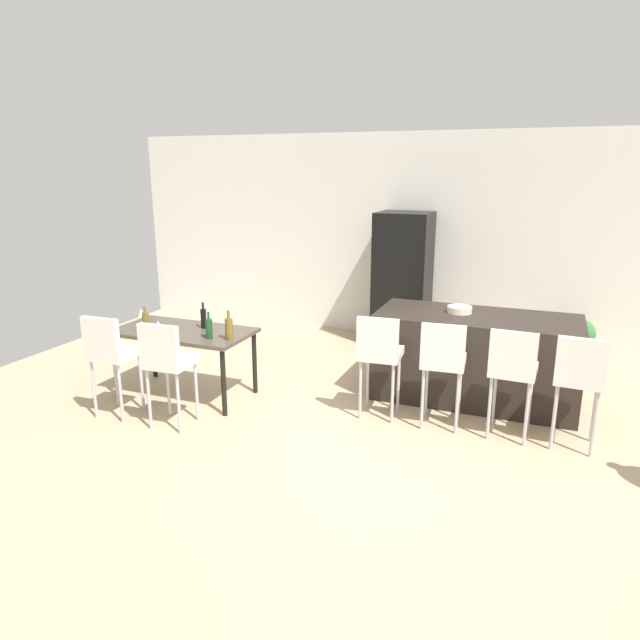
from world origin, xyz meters
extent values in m
plane|color=tan|center=(0.00, 0.00, 0.00)|extent=(10.00, 10.00, 0.00)
cube|color=silver|center=(0.00, 3.16, 1.45)|extent=(10.00, 0.12, 2.90)
cube|color=black|center=(0.62, 1.07, 0.46)|extent=(2.08, 0.95, 0.92)
cube|color=silver|center=(-0.20, 0.28, 0.65)|extent=(0.43, 0.43, 0.08)
cube|color=silver|center=(-0.19, 0.11, 0.87)|extent=(0.40, 0.09, 0.36)
cylinder|color=#B2B2B7|center=(-0.37, 0.43, 0.30)|extent=(0.03, 0.03, 0.61)
cylinder|color=#B2B2B7|center=(-0.05, 0.45, 0.30)|extent=(0.03, 0.03, 0.61)
cylinder|color=#B2B2B7|center=(-0.35, 0.11, 0.30)|extent=(0.03, 0.03, 0.61)
cylinder|color=#B2B2B7|center=(-0.03, 0.13, 0.30)|extent=(0.03, 0.03, 0.61)
cube|color=silver|center=(0.41, 0.28, 0.65)|extent=(0.43, 0.43, 0.08)
cube|color=silver|center=(0.42, 0.11, 0.87)|extent=(0.40, 0.09, 0.36)
cylinder|color=#B2B2B7|center=(0.24, 0.42, 0.30)|extent=(0.03, 0.03, 0.61)
cylinder|color=#B2B2B7|center=(0.56, 0.45, 0.30)|extent=(0.03, 0.03, 0.61)
cylinder|color=#B2B2B7|center=(0.26, 0.10, 0.30)|extent=(0.03, 0.03, 0.61)
cylinder|color=#B2B2B7|center=(0.58, 0.13, 0.30)|extent=(0.03, 0.03, 0.61)
cube|color=silver|center=(1.04, 0.28, 0.65)|extent=(0.42, 0.42, 0.08)
cube|color=silver|center=(1.03, 0.11, 0.87)|extent=(0.40, 0.08, 0.36)
cylinder|color=#B2B2B7|center=(0.89, 0.44, 0.30)|extent=(0.03, 0.03, 0.61)
cylinder|color=#B2B2B7|center=(1.21, 0.43, 0.30)|extent=(0.03, 0.03, 0.61)
cylinder|color=#B2B2B7|center=(0.87, 0.13, 0.30)|extent=(0.03, 0.03, 0.61)
cylinder|color=#B2B2B7|center=(1.19, 0.11, 0.30)|extent=(0.03, 0.03, 0.61)
cube|color=silver|center=(1.58, 0.28, 0.65)|extent=(0.42, 0.42, 0.08)
cube|color=silver|center=(1.57, 0.11, 0.87)|extent=(0.40, 0.08, 0.36)
cylinder|color=#B2B2B7|center=(1.43, 0.45, 0.30)|extent=(0.03, 0.03, 0.61)
cylinder|color=#B2B2B7|center=(1.75, 0.43, 0.30)|extent=(0.03, 0.03, 0.61)
cylinder|color=#B2B2B7|center=(1.42, 0.13, 0.30)|extent=(0.03, 0.03, 0.61)
cylinder|color=#B2B2B7|center=(1.74, 0.11, 0.30)|extent=(0.03, 0.03, 0.61)
cube|color=#4C4238|center=(-2.31, 0.00, 0.72)|extent=(1.47, 0.77, 0.04)
cylinder|color=black|center=(-2.99, 0.33, 0.35)|extent=(0.05, 0.05, 0.70)
cylinder|color=black|center=(-1.64, 0.33, 0.35)|extent=(0.05, 0.05, 0.70)
cylinder|color=black|center=(-2.99, -0.32, 0.35)|extent=(0.05, 0.05, 0.70)
cylinder|color=black|center=(-1.64, -0.32, 0.35)|extent=(0.05, 0.05, 0.70)
cube|color=silver|center=(-2.64, -0.68, 0.65)|extent=(0.41, 0.41, 0.08)
cube|color=silver|center=(-2.64, -0.85, 0.87)|extent=(0.40, 0.07, 0.36)
cylinder|color=#B2B2B7|center=(-2.81, -0.53, 0.30)|extent=(0.03, 0.03, 0.61)
cylinder|color=#B2B2B7|center=(-2.49, -0.52, 0.30)|extent=(0.03, 0.03, 0.61)
cylinder|color=#B2B2B7|center=(-2.80, -0.85, 0.30)|extent=(0.03, 0.03, 0.61)
cylinder|color=#B2B2B7|center=(-2.48, -0.84, 0.30)|extent=(0.03, 0.03, 0.61)
cube|color=silver|center=(-1.98, -0.68, 0.65)|extent=(0.42, 0.42, 0.08)
cube|color=silver|center=(-1.97, -0.85, 0.87)|extent=(0.40, 0.08, 0.36)
cylinder|color=#B2B2B7|center=(-2.15, -0.53, 0.30)|extent=(0.03, 0.03, 0.61)
cylinder|color=#B2B2B7|center=(-1.83, -0.51, 0.30)|extent=(0.03, 0.03, 0.61)
cylinder|color=#B2B2B7|center=(-2.13, -0.85, 0.30)|extent=(0.03, 0.03, 0.61)
cylinder|color=#B2B2B7|center=(-1.81, -0.83, 0.30)|extent=(0.03, 0.03, 0.61)
cylinder|color=#194723|center=(-1.88, -0.16, 0.84)|extent=(0.07, 0.07, 0.20)
cylinder|color=#194723|center=(-1.88, -0.16, 0.98)|extent=(0.02, 0.02, 0.07)
cylinder|color=black|center=(-2.14, 0.14, 0.85)|extent=(0.06, 0.06, 0.21)
cylinder|color=black|center=(-2.14, 0.14, 0.99)|extent=(0.02, 0.02, 0.07)
cylinder|color=brown|center=(-1.67, -0.13, 0.85)|extent=(0.08, 0.08, 0.22)
cylinder|color=brown|center=(-1.67, -0.13, 1.00)|extent=(0.03, 0.03, 0.08)
cylinder|color=brown|center=(-2.64, -0.19, 0.84)|extent=(0.07, 0.07, 0.20)
cylinder|color=brown|center=(-2.64, -0.19, 0.98)|extent=(0.02, 0.02, 0.07)
cylinder|color=silver|center=(-2.88, 0.03, 0.74)|extent=(0.06, 0.06, 0.00)
cylinder|color=silver|center=(-2.88, 0.03, 0.78)|extent=(0.01, 0.01, 0.08)
cone|color=silver|center=(-2.88, 0.03, 0.87)|extent=(0.07, 0.07, 0.09)
cylinder|color=silver|center=(-2.39, -0.31, 0.74)|extent=(0.06, 0.06, 0.00)
cylinder|color=silver|center=(-2.39, -0.31, 0.78)|extent=(0.01, 0.01, 0.08)
cone|color=silver|center=(-2.39, -0.31, 0.87)|extent=(0.07, 0.07, 0.09)
cube|color=black|center=(-0.59, 2.72, 0.92)|extent=(0.72, 0.68, 1.84)
cylinder|color=beige|center=(0.42, 1.12, 0.96)|extent=(0.26, 0.26, 0.07)
cylinder|color=beige|center=(1.71, 2.71, 0.11)|extent=(0.24, 0.24, 0.22)
sphere|color=#2D6B33|center=(1.71, 2.71, 0.39)|extent=(0.38, 0.38, 0.38)
camera|label=1|loc=(1.20, -4.87, 2.42)|focal=31.85mm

